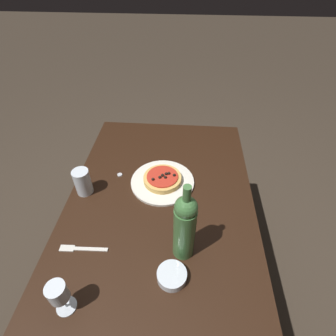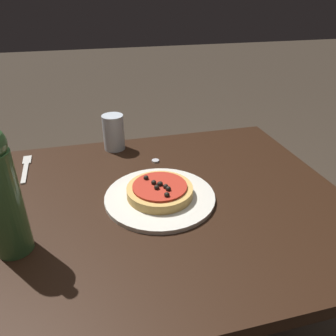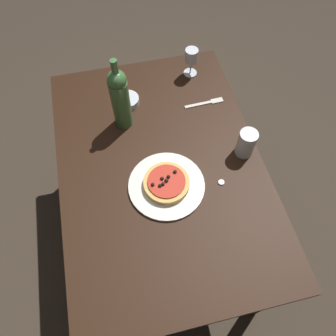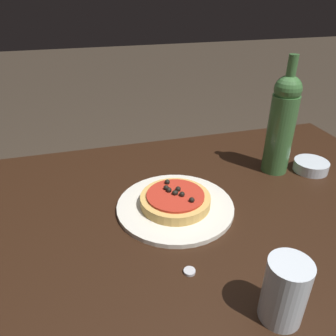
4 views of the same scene
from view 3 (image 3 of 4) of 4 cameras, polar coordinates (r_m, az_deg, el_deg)
ground_plane at (r=1.97m, az=-0.85°, el=-10.17°), size 14.00×14.00×0.00m
dining_table at (r=1.41m, az=-1.17°, el=-1.41°), size 1.21×0.82×0.71m
dinner_plate at (r=1.28m, az=-0.39°, el=-3.07°), size 0.30×0.30×0.01m
pizza at (r=1.26m, az=-0.40°, el=-2.62°), size 0.18×0.18×0.04m
wine_glass at (r=1.60m, az=4.09°, el=18.69°), size 0.06×0.06×0.14m
wine_bottle at (r=1.35m, az=-8.36°, el=11.97°), size 0.08×0.08×0.34m
water_cup at (r=1.35m, az=13.46°, el=4.22°), size 0.07×0.07×0.12m
side_bowl at (r=1.52m, az=-7.02°, el=11.58°), size 0.10×0.10×0.03m
fork at (r=1.53m, az=6.73°, el=11.21°), size 0.03×0.18×0.00m
bottle_cap at (r=1.30m, az=9.26°, el=-2.47°), size 0.02×0.02×0.01m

